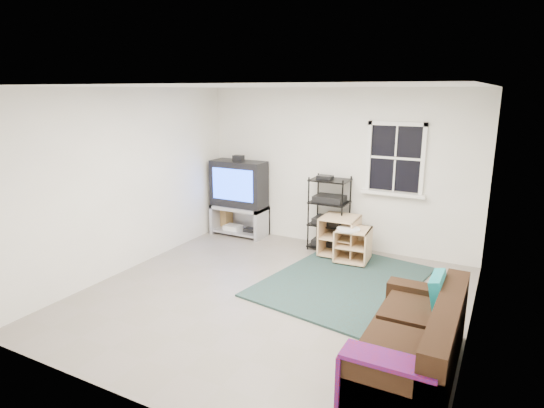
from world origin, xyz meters
The scene contains 8 objects.
room centered at (0.95, 2.27, 1.48)m, with size 4.60×4.62×4.60m.
tv_unit centered at (-1.71, 2.03, 0.80)m, with size 0.99×0.49×1.45m.
av_rack centered at (-0.01, 2.06, 0.53)m, with size 0.61×0.44×1.21m.
side_table_left centered at (0.27, 1.84, 0.35)m, with size 0.57×0.57×0.65m.
side_table_right centered at (0.53, 1.66, 0.32)m, with size 0.52×0.54×0.57m.
sofa centered at (1.91, -0.80, 0.29)m, with size 0.80×1.80×0.82m.
shag_rug centered at (0.66, 0.86, 0.01)m, with size 1.77×2.44×0.03m, color #301F15.
paper_bag centered at (-2.14, 2.14, 0.22)m, with size 0.31×0.20×0.45m, color #A17F48.
Camera 1 is at (2.48, -4.70, 2.56)m, focal length 30.00 mm.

